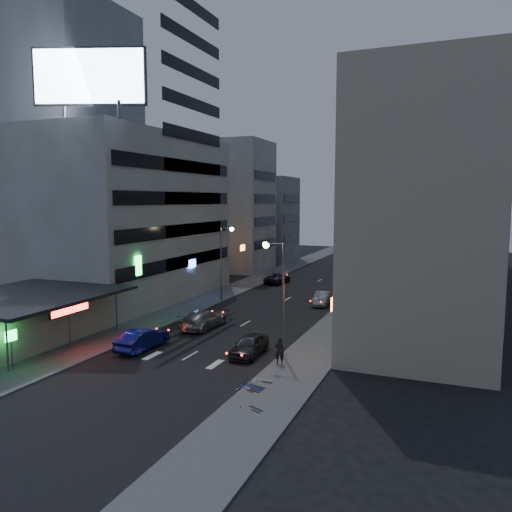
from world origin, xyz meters
The scene contains 29 objects.
ground centered at (0.00, 0.00, 0.00)m, with size 180.00×180.00×0.00m, color black.
sidewalk_left centered at (-8.00, 30.00, 0.06)m, with size 4.00×120.00×0.12m, color #4C4C4F.
sidewalk_right centered at (8.00, 30.00, 0.06)m, with size 4.00×120.00×0.12m, color #4C4C4F.
food_court centered at (-13.90, 2.00, 1.98)m, with size 11.00×13.00×3.88m.
white_building centered at (-17.00, 20.00, 9.00)m, with size 14.00×24.00×18.00m, color #B8B8B3.
grey_tower centered at (-26.00, 23.00, 17.00)m, with size 10.00×14.00×34.00m, color gray.
shophouse_near centered at (15.00, 10.50, 10.00)m, with size 10.00×11.00×20.00m, color tan.
shophouse_mid centered at (15.50, 22.00, 8.00)m, with size 11.00×12.00×16.00m, color tan.
shophouse_far centered at (15.00, 35.00, 11.00)m, with size 10.00×14.00×22.00m, color tan.
far_left_a centered at (-15.50, 45.00, 10.00)m, with size 11.00×10.00×20.00m, color #B8B8B3.
far_left_b centered at (-16.00, 58.00, 7.50)m, with size 12.00×10.00×15.00m, color gray.
far_right_a centered at (15.50, 50.00, 9.00)m, with size 11.00×12.00×18.00m, color tan.
far_right_b centered at (16.00, 64.00, 12.00)m, with size 12.00×12.00×24.00m, color tan.
billboard centered at (-12.99, 9.97, 21.66)m, with size 9.52×3.75×6.20m.
street_lamp_right_near centered at (5.90, 6.00, 5.36)m, with size 1.60×0.44×8.02m.
street_lamp_left centered at (-5.90, 22.00, 5.36)m, with size 1.60×0.44×8.02m.
street_lamp_right_far centered at (5.90, 40.00, 5.36)m, with size 1.60×0.44×8.02m.
parked_car_right_near centered at (3.88, 5.69, 0.75)m, with size 1.77×4.40×1.50m, color #2A292F.
parked_car_right_mid centered at (4.34, 24.26, 0.68)m, with size 1.45×4.14×1.37m, color #A9ACB2.
parked_car_left centered at (-4.59, 35.52, 0.67)m, with size 2.22×4.81×1.34m, color #2B2B30.
parked_car_right_far centered at (5.60, 35.05, 0.81)m, with size 2.27×5.58×1.62m, color #93949A.
road_car_blue centered at (-4.02, 4.01, 0.78)m, with size 1.66×4.76×1.57m, color navy.
road_car_silver centered at (-2.77, 11.22, 0.79)m, with size 2.22×5.47×1.59m, color #A2A6AA.
person centered at (6.60, 4.44, 1.02)m, with size 0.65×0.43×1.79m, color black.
scooter_black_a centered at (8.35, -2.96, 0.62)m, with size 1.64×0.55×1.00m, color black, non-canonical shape.
scooter_silver_a centered at (7.02, -0.54, 0.63)m, with size 1.68×0.56×1.03m, color #A3A5AB, non-canonical shape.
scooter_blue centered at (7.33, -0.34, 0.73)m, with size 2.00×0.67×1.22m, color navy, non-canonical shape.
scooter_black_b centered at (7.35, -0.02, 0.70)m, with size 1.88×0.63×1.15m, color black, non-canonical shape.
scooter_silver_b centered at (7.35, 1.29, 0.67)m, with size 1.80×0.60×1.10m, color #B5B9BD, non-canonical shape.
Camera 1 is at (17.28, -26.17, 11.07)m, focal length 35.00 mm.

